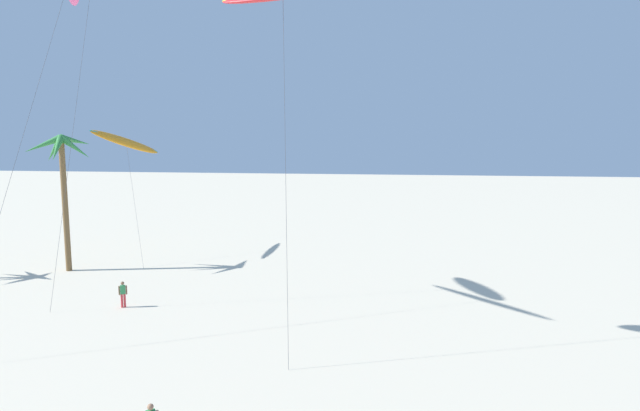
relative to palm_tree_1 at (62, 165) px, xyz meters
name	(u,v)px	position (x,y,z in m)	size (l,w,h in m)	color
palm_tree_1	(62,165)	(0.00, 0.00, 0.00)	(4.82, 5.09, 10.75)	brown
flying_kite_3	(126,142)	(1.72, 6.66, 1.72)	(5.42, 8.99, 11.58)	orange
person_foreground_walker	(123,293)	(9.01, -7.83, -7.45)	(0.47, 0.31, 1.64)	red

